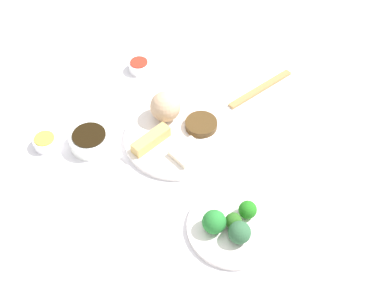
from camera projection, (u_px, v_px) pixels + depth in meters
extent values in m
cube|color=white|center=(177.00, 142.00, 1.34)|extent=(2.20, 2.20, 0.02)
cylinder|color=white|center=(177.00, 137.00, 1.32)|extent=(0.27, 0.27, 0.02)
sphere|color=tan|center=(165.00, 106.00, 1.33)|extent=(0.08, 0.08, 0.08)
cube|color=tan|center=(151.00, 140.00, 1.29)|extent=(0.05, 0.11, 0.03)
cube|color=beige|center=(188.00, 152.00, 1.27)|extent=(0.08, 0.09, 0.02)
cylinder|color=#483116|center=(201.00, 124.00, 1.33)|extent=(0.08, 0.08, 0.02)
cylinder|color=white|center=(233.00, 227.00, 1.15)|extent=(0.21, 0.21, 0.01)
sphere|color=#1F7019|center=(248.00, 210.00, 1.15)|extent=(0.04, 0.04, 0.04)
sphere|color=#2D5A37|center=(239.00, 232.00, 1.11)|extent=(0.05, 0.05, 0.05)
sphere|color=#285C1B|center=(233.00, 221.00, 1.13)|extent=(0.04, 0.04, 0.04)
sphere|color=#24742D|center=(214.00, 222.00, 1.12)|extent=(0.05, 0.05, 0.05)
cylinder|color=white|center=(90.00, 141.00, 1.30)|extent=(0.10, 0.10, 0.04)
cylinder|color=black|center=(89.00, 135.00, 1.28)|extent=(0.09, 0.09, 0.00)
cylinder|color=white|center=(139.00, 66.00, 1.49)|extent=(0.06, 0.06, 0.03)
cylinder|color=red|center=(139.00, 62.00, 1.48)|extent=(0.05, 0.05, 0.00)
cylinder|color=white|center=(46.00, 142.00, 1.30)|extent=(0.06, 0.06, 0.03)
cylinder|color=gold|center=(44.00, 138.00, 1.29)|extent=(0.05, 0.05, 0.00)
cube|color=#A37B45|center=(260.00, 89.00, 1.44)|extent=(0.08, 0.22, 0.01)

